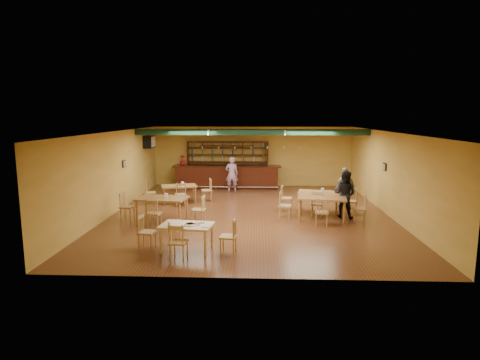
{
  "coord_description": "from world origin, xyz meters",
  "views": [
    {
      "loc": [
        0.27,
        -14.55,
        3.61
      ],
      "look_at": [
        -0.39,
        0.6,
        1.15
      ],
      "focal_mm": 30.3,
      "sensor_mm": 36.0,
      "label": 1
    }
  ],
  "objects_px": {
    "dining_table_a": "(179,194)",
    "near_table": "(187,238)",
    "dining_table_b": "(318,202)",
    "dining_table_c": "(162,209)",
    "dining_table_d": "(322,208)",
    "patron_bar": "(232,174)",
    "bar_counter": "(227,177)",
    "patron_right_a": "(345,194)"
  },
  "relations": [
    {
      "from": "bar_counter",
      "to": "near_table",
      "type": "height_order",
      "value": "bar_counter"
    },
    {
      "from": "bar_counter",
      "to": "dining_table_b",
      "type": "height_order",
      "value": "bar_counter"
    },
    {
      "from": "dining_table_b",
      "to": "bar_counter",
      "type": "bearing_deg",
      "value": 139.7
    },
    {
      "from": "dining_table_b",
      "to": "dining_table_c",
      "type": "bearing_deg",
      "value": -152.39
    },
    {
      "from": "patron_right_a",
      "to": "patron_bar",
      "type": "bearing_deg",
      "value": -16.01
    },
    {
      "from": "dining_table_c",
      "to": "patron_bar",
      "type": "xyz_separation_m",
      "value": [
        2.02,
        5.56,
        0.42
      ]
    },
    {
      "from": "bar_counter",
      "to": "dining_table_a",
      "type": "distance_m",
      "value": 3.77
    },
    {
      "from": "dining_table_d",
      "to": "dining_table_b",
      "type": "bearing_deg",
      "value": 95.88
    },
    {
      "from": "patron_bar",
      "to": "dining_table_d",
      "type": "bearing_deg",
      "value": 117.47
    },
    {
      "from": "dining_table_b",
      "to": "near_table",
      "type": "distance_m",
      "value": 6.21
    },
    {
      "from": "bar_counter",
      "to": "patron_right_a",
      "type": "distance_m",
      "value": 7.21
    },
    {
      "from": "dining_table_c",
      "to": "near_table",
      "type": "height_order",
      "value": "dining_table_c"
    },
    {
      "from": "near_table",
      "to": "patron_bar",
      "type": "height_order",
      "value": "patron_bar"
    },
    {
      "from": "bar_counter",
      "to": "dining_table_b",
      "type": "relative_size",
      "value": 3.52
    },
    {
      "from": "dining_table_a",
      "to": "patron_bar",
      "type": "bearing_deg",
      "value": 34.77
    },
    {
      "from": "dining_table_a",
      "to": "patron_right_a",
      "type": "distance_m",
      "value": 6.72
    },
    {
      "from": "bar_counter",
      "to": "dining_table_c",
      "type": "distance_m",
      "value": 6.61
    },
    {
      "from": "dining_table_d",
      "to": "patron_bar",
      "type": "relative_size",
      "value": 0.98
    },
    {
      "from": "dining_table_c",
      "to": "patron_right_a",
      "type": "distance_m",
      "value": 6.38
    },
    {
      "from": "dining_table_c",
      "to": "dining_table_d",
      "type": "xyz_separation_m",
      "value": [
        5.46,
        0.4,
        -0.0
      ]
    },
    {
      "from": "patron_bar",
      "to": "patron_right_a",
      "type": "distance_m",
      "value": 6.39
    },
    {
      "from": "dining_table_c",
      "to": "dining_table_d",
      "type": "relative_size",
      "value": 1.01
    },
    {
      "from": "dining_table_a",
      "to": "near_table",
      "type": "height_order",
      "value": "near_table"
    },
    {
      "from": "dining_table_c",
      "to": "dining_table_a",
      "type": "bearing_deg",
      "value": 97.32
    },
    {
      "from": "dining_table_b",
      "to": "dining_table_c",
      "type": "relative_size",
      "value": 0.91
    },
    {
      "from": "dining_table_a",
      "to": "near_table",
      "type": "bearing_deg",
      "value": -93.39
    },
    {
      "from": "dining_table_b",
      "to": "patron_bar",
      "type": "height_order",
      "value": "patron_bar"
    },
    {
      "from": "dining_table_b",
      "to": "patron_right_a",
      "type": "relative_size",
      "value": 0.9
    },
    {
      "from": "patron_right_a",
      "to": "near_table",
      "type": "bearing_deg",
      "value": 69.36
    },
    {
      "from": "dining_table_c",
      "to": "near_table",
      "type": "relative_size",
      "value": 1.22
    },
    {
      "from": "patron_bar",
      "to": "patron_right_a",
      "type": "height_order",
      "value": "patron_right_a"
    },
    {
      "from": "dining_table_c",
      "to": "patron_bar",
      "type": "distance_m",
      "value": 5.93
    },
    {
      "from": "bar_counter",
      "to": "patron_bar",
      "type": "xyz_separation_m",
      "value": [
        0.29,
        -0.83,
        0.26
      ]
    },
    {
      "from": "dining_table_c",
      "to": "dining_table_b",
      "type": "bearing_deg",
      "value": 23.5
    },
    {
      "from": "dining_table_b",
      "to": "dining_table_d",
      "type": "bearing_deg",
      "value": -81.52
    },
    {
      "from": "near_table",
      "to": "patron_right_a",
      "type": "relative_size",
      "value": 0.81
    },
    {
      "from": "dining_table_d",
      "to": "dining_table_a",
      "type": "bearing_deg",
      "value": 162.76
    },
    {
      "from": "dining_table_d",
      "to": "patron_right_a",
      "type": "bearing_deg",
      "value": 35.13
    },
    {
      "from": "dining_table_d",
      "to": "dining_table_c",
      "type": "bearing_deg",
      "value": -167.25
    },
    {
      "from": "dining_table_a",
      "to": "dining_table_d",
      "type": "bearing_deg",
      "value": -42.06
    },
    {
      "from": "dining_table_d",
      "to": "patron_bar",
      "type": "bearing_deg",
      "value": 132.24
    },
    {
      "from": "dining_table_b",
      "to": "dining_table_d",
      "type": "xyz_separation_m",
      "value": [
        -0.06,
        -1.23,
        0.03
      ]
    }
  ]
}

